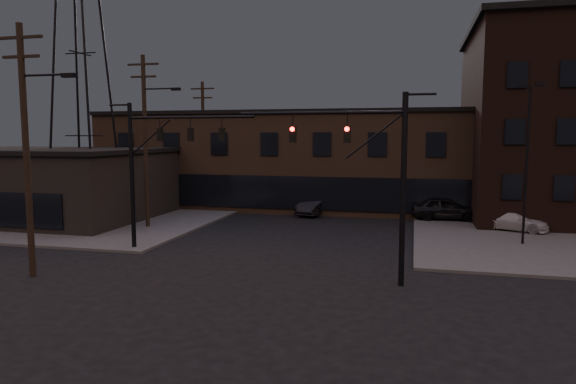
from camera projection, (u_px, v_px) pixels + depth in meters
The scene contains 14 objects.
ground at pixel (215, 308), 18.70m from camera, with size 140.00×140.00×0.00m, color black.
sidewalk_nw at pixel (76, 206), 45.16m from camera, with size 30.00×30.00×0.15m, color #474744.
building_row at pixel (334, 161), 45.29m from camera, with size 40.00×12.00×8.00m, color brown.
building_left at pixel (46, 186), 38.63m from camera, with size 16.00×12.00×5.00m, color black.
traffic_signal_near at pixel (376, 168), 21.23m from camera, with size 7.12×0.24×8.00m.
traffic_signal_far at pixel (153, 159), 27.47m from camera, with size 7.12×0.24×8.00m.
utility_pole_near at pixel (27, 144), 22.24m from camera, with size 3.70×0.28×11.00m.
utility_pole_mid at pixel (146, 138), 34.03m from camera, with size 3.70×0.28×11.50m.
utility_pole_far at pixel (203, 141), 45.90m from camera, with size 2.20×0.28×11.00m.
transmission_tower at pixel (80, 53), 38.99m from camera, with size 7.00×7.00×25.00m, color black, non-canonical shape.
lot_light_a at pixel (527, 149), 28.52m from camera, with size 1.50×0.28×9.14m.
parked_car_lot_a at pixel (446, 208), 37.39m from camera, with size 1.97×4.89×1.67m, color black.
parked_car_lot_b at pixel (514, 221), 33.18m from camera, with size 1.70×4.19×1.22m, color silver.
car_crossing at pixel (315, 205), 40.72m from camera, with size 1.62×4.64×1.53m, color black.
Camera 1 is at (6.91, -16.97, 6.24)m, focal length 32.00 mm.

